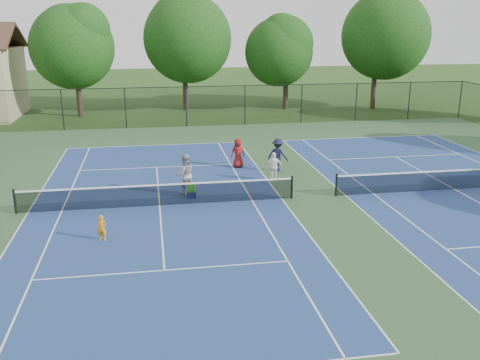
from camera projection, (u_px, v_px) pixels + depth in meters
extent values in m
plane|color=#234716|center=(314.00, 197.00, 24.45)|extent=(140.00, 140.00, 0.00)
cube|color=#2D4F2C|center=(314.00, 197.00, 24.45)|extent=(36.00, 36.00, 0.01)
cube|color=navy|center=(160.00, 205.00, 23.33)|extent=(10.97, 23.77, 0.00)
cube|color=white|center=(155.00, 145.00, 34.55)|extent=(10.97, 0.06, 0.00)
cube|color=white|center=(28.00, 213.00, 22.45)|extent=(0.06, 23.77, 0.00)
cube|color=white|center=(282.00, 199.00, 24.21)|extent=(0.06, 23.77, 0.00)
cube|color=white|center=(62.00, 211.00, 22.67)|extent=(0.06, 23.77, 0.00)
cube|color=white|center=(252.00, 200.00, 23.99)|extent=(0.06, 23.77, 0.00)
cube|color=white|center=(157.00, 167.00, 29.37)|extent=(8.23, 0.06, 0.00)
cube|color=white|center=(164.00, 270.00, 17.29)|extent=(8.23, 0.06, 0.00)
cube|color=white|center=(160.00, 205.00, 23.33)|extent=(0.06, 12.80, 0.00)
cylinder|color=black|center=(15.00, 202.00, 22.23)|extent=(0.10, 0.10, 1.07)
cylinder|color=black|center=(292.00, 187.00, 24.13)|extent=(0.10, 0.10, 1.07)
cube|color=black|center=(159.00, 196.00, 23.20)|extent=(11.90, 0.01, 0.90)
cube|color=white|center=(159.00, 185.00, 23.06)|extent=(11.90, 0.04, 0.07)
cube|color=navy|center=(455.00, 189.00, 25.57)|extent=(10.97, 23.77, 0.00)
cube|color=white|center=(360.00, 138.00, 36.79)|extent=(10.97, 0.06, 0.00)
cube|color=white|center=(345.00, 195.00, 24.69)|extent=(0.06, 23.77, 0.00)
cube|color=white|center=(373.00, 194.00, 24.91)|extent=(0.06, 23.77, 0.00)
cube|color=white|center=(395.00, 157.00, 31.61)|extent=(8.23, 0.06, 0.00)
cube|color=white|center=(455.00, 189.00, 25.57)|extent=(0.06, 12.80, 0.00)
cylinder|color=black|center=(336.00, 185.00, 24.47)|extent=(0.10, 0.10, 1.07)
cube|color=black|center=(456.00, 180.00, 25.44)|extent=(11.90, 0.01, 0.90)
cube|color=white|center=(457.00, 170.00, 25.30)|extent=(11.90, 0.04, 0.07)
cylinder|color=black|center=(63.00, 110.00, 38.86)|extent=(0.08, 0.08, 3.00)
cylinder|color=black|center=(126.00, 108.00, 39.58)|extent=(0.08, 0.08, 3.00)
cylinder|color=black|center=(186.00, 107.00, 40.30)|extent=(0.08, 0.08, 3.00)
cylinder|color=black|center=(245.00, 105.00, 41.02)|extent=(0.08, 0.08, 3.00)
cylinder|color=black|center=(302.00, 104.00, 41.74)|extent=(0.08, 0.08, 3.00)
cylinder|color=black|center=(356.00, 102.00, 42.46)|extent=(0.08, 0.08, 3.00)
cylinder|color=black|center=(409.00, 101.00, 43.18)|extent=(0.08, 0.08, 3.00)
cylinder|color=black|center=(460.00, 100.00, 43.90)|extent=(0.08, 0.08, 3.00)
cube|color=black|center=(245.00, 105.00, 41.02)|extent=(36.00, 0.01, 3.00)
cube|color=black|center=(245.00, 86.00, 40.59)|extent=(36.00, 0.05, 0.05)
cylinder|color=#2D2116|center=(79.00, 94.00, 44.50)|extent=(0.44, 0.44, 3.78)
sphere|color=#113E12|center=(75.00, 47.00, 43.42)|extent=(6.80, 6.80, 6.80)
sphere|color=#113E12|center=(74.00, 39.00, 43.23)|extent=(5.58, 5.58, 5.58)
sphere|color=#113E12|center=(73.00, 30.00, 43.03)|extent=(4.35, 4.35, 4.35)
cylinder|color=#2D2116|center=(185.00, 87.00, 47.77)|extent=(0.44, 0.44, 4.14)
sphere|color=#113E12|center=(184.00, 39.00, 46.58)|extent=(7.60, 7.60, 7.60)
sphere|color=#113E12|center=(184.00, 31.00, 46.40)|extent=(6.23, 6.23, 6.23)
sphere|color=#113E12|center=(183.00, 24.00, 46.22)|extent=(4.86, 4.86, 4.86)
cylinder|color=#2D2116|center=(286.00, 90.00, 48.37)|extent=(0.44, 0.44, 3.42)
sphere|color=#113E12|center=(287.00, 52.00, 47.41)|extent=(6.00, 6.00, 6.00)
sphere|color=#113E12|center=(287.00, 44.00, 47.20)|extent=(4.92, 4.92, 4.92)
sphere|color=#113E12|center=(287.00, 35.00, 47.00)|extent=(3.84, 3.84, 3.84)
cylinder|color=#2D2116|center=(374.00, 84.00, 48.58)|extent=(0.44, 0.44, 4.32)
sphere|color=#113E12|center=(377.00, 35.00, 47.34)|extent=(7.80, 7.80, 7.80)
sphere|color=#113E12|center=(378.00, 28.00, 47.16)|extent=(6.40, 6.40, 6.40)
sphere|color=#113E12|center=(378.00, 21.00, 46.99)|extent=(4.99, 4.99, 4.99)
imported|color=orange|center=(102.00, 228.00, 19.54)|extent=(0.40, 0.32, 0.97)
imported|color=#969598|center=(185.00, 174.00, 24.63)|extent=(1.06, 0.91, 1.92)
imported|color=white|center=(274.00, 167.00, 26.70)|extent=(0.92, 0.52, 1.49)
imported|color=#1B1A3A|center=(278.00, 155.00, 28.48)|extent=(1.32, 1.21, 1.78)
imported|color=maroon|center=(238.00, 153.00, 29.21)|extent=(0.86, 0.63, 1.61)
cube|color=navy|center=(192.00, 195.00, 24.31)|extent=(0.44, 0.35, 0.29)
cube|color=green|center=(191.00, 188.00, 24.21)|extent=(0.38, 0.32, 0.40)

